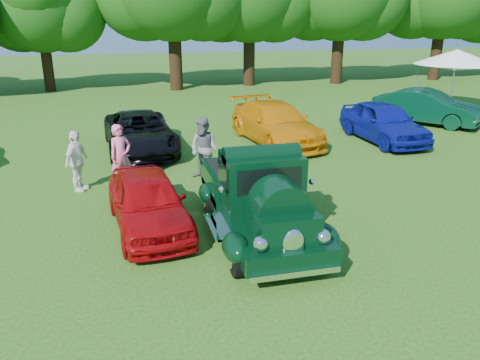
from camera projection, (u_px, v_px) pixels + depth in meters
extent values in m
plane|color=#1F4A11|center=(257.00, 238.00, 11.01)|extent=(120.00, 120.00, 0.00)
cylinder|color=black|center=(238.00, 257.00, 9.31)|extent=(0.24, 0.82, 0.82)
cylinder|color=black|center=(323.00, 246.00, 9.72)|extent=(0.24, 0.82, 0.82)
cylinder|color=black|center=(209.00, 200.00, 12.20)|extent=(0.24, 0.82, 0.82)
cylinder|color=black|center=(276.00, 194.00, 12.61)|extent=(0.24, 0.82, 0.82)
cube|color=black|center=(259.00, 213.00, 10.98)|extent=(1.90, 4.97, 0.38)
cube|color=black|center=(280.00, 221.00, 9.47)|extent=(1.22, 1.60, 0.69)
cube|color=black|center=(261.00, 182.00, 10.58)|extent=(1.72, 1.27, 1.33)
cube|color=black|center=(269.00, 181.00, 9.95)|extent=(1.44, 0.07, 0.57)
cube|color=black|center=(243.00, 180.00, 12.27)|extent=(1.90, 2.27, 0.64)
cube|color=black|center=(243.00, 168.00, 12.16)|extent=(1.64, 1.99, 0.06)
ellipsoid|color=black|center=(236.00, 247.00, 9.23)|extent=(0.55, 0.95, 0.55)
ellipsoid|color=black|center=(325.00, 237.00, 9.66)|extent=(0.55, 0.95, 0.55)
ellipsoid|color=black|center=(207.00, 193.00, 12.12)|extent=(0.42, 0.80, 0.46)
ellipsoid|color=black|center=(279.00, 187.00, 12.56)|extent=(0.42, 0.80, 0.46)
ellipsoid|color=white|center=(293.00, 245.00, 8.75)|extent=(0.45, 0.14, 0.66)
sphere|color=white|center=(260.00, 244.00, 8.66)|extent=(0.31, 0.31, 0.31)
sphere|color=white|center=(323.00, 237.00, 8.94)|extent=(0.31, 0.31, 0.31)
cube|color=white|center=(295.00, 273.00, 8.77)|extent=(1.79, 0.12, 0.12)
cube|color=white|center=(234.00, 181.00, 13.46)|extent=(1.79, 0.12, 0.12)
imported|color=#9B0609|center=(148.00, 201.00, 11.31)|extent=(2.12, 4.31, 1.41)
imported|color=black|center=(140.00, 132.00, 17.85)|extent=(2.84, 5.50, 1.48)
imported|color=orange|center=(276.00, 123.00, 19.11)|extent=(3.03, 5.83, 1.61)
imported|color=navy|center=(383.00, 122.00, 19.32)|extent=(2.08, 4.86, 1.64)
imported|color=black|center=(427.00, 107.00, 22.46)|extent=(4.41, 4.96, 1.63)
imported|color=#F3648A|center=(121.00, 156.00, 14.02)|extent=(0.85, 0.76, 1.94)
imported|color=slate|center=(204.00, 149.00, 14.69)|extent=(1.21, 1.21, 1.98)
imported|color=white|center=(77.00, 161.00, 13.73)|extent=(0.87, 1.16, 1.82)
cube|color=white|center=(455.00, 65.00, 25.37)|extent=(3.30, 3.30, 0.12)
cone|color=white|center=(457.00, 57.00, 25.23)|extent=(4.83, 4.83, 0.79)
cylinder|color=slate|center=(451.00, 93.00, 24.16)|extent=(0.06, 0.06, 2.37)
cylinder|color=slate|center=(416.00, 86.00, 26.52)|extent=(0.06, 0.06, 2.37)
cylinder|color=slate|center=(453.00, 84.00, 27.40)|extent=(0.06, 0.06, 2.37)
cylinder|color=#301F10|center=(48.00, 65.00, 32.02)|extent=(0.71, 0.71, 3.55)
sphere|color=#104C11|center=(39.00, 2.00, 30.68)|extent=(6.49, 6.49, 6.49)
cylinder|color=#301F10|center=(175.00, 57.00, 32.52)|extent=(0.90, 0.90, 4.48)
cylinder|color=#301F10|center=(249.00, 57.00, 34.72)|extent=(0.84, 0.84, 4.22)
cylinder|color=#301F10|center=(337.00, 55.00, 35.71)|extent=(0.86, 0.86, 4.31)
cylinder|color=#301F10|center=(436.00, 52.00, 37.88)|extent=(0.87, 0.87, 4.34)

